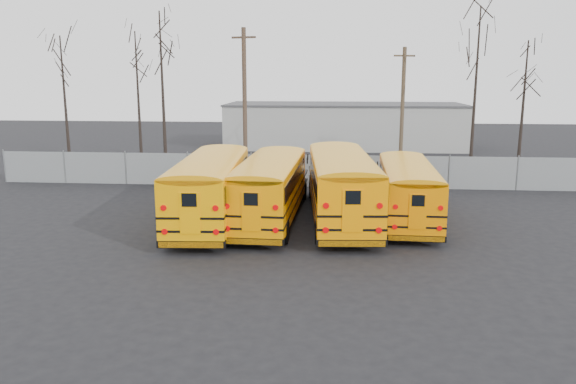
# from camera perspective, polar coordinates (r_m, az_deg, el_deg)

# --- Properties ---
(ground) EXTENTS (120.00, 120.00, 0.00)m
(ground) POSITION_cam_1_polar(r_m,az_deg,el_deg) (22.98, 1.80, -5.34)
(ground) COLOR black
(ground) RESTS_ON ground
(fence) EXTENTS (40.00, 0.04, 2.00)m
(fence) POSITION_cam_1_polar(r_m,az_deg,el_deg) (34.44, 2.86, 2.15)
(fence) COLOR gray
(fence) RESTS_ON ground
(distant_building) EXTENTS (22.00, 8.00, 4.00)m
(distant_building) POSITION_cam_1_polar(r_m,az_deg,el_deg) (54.15, 5.73, 6.70)
(distant_building) COLOR #9FA09B
(distant_building) RESTS_ON ground
(bus_a) EXTENTS (3.28, 11.51, 3.18)m
(bus_a) POSITION_cam_1_polar(r_m,az_deg,el_deg) (26.15, -7.83, 0.88)
(bus_a) COLOR black
(bus_a) RESTS_ON ground
(bus_b) EXTENTS (2.91, 11.09, 3.08)m
(bus_b) POSITION_cam_1_polar(r_m,az_deg,el_deg) (26.17, -1.83, 0.86)
(bus_b) COLOR black
(bus_b) RESTS_ON ground
(bus_c) EXTENTS (3.55, 11.91, 3.29)m
(bus_c) POSITION_cam_1_polar(r_m,az_deg,el_deg) (26.28, 5.43, 1.13)
(bus_c) COLOR black
(bus_c) RESTS_ON ground
(bus_d) EXTENTS (2.66, 10.19, 2.83)m
(bus_d) POSITION_cam_1_polar(r_m,az_deg,el_deg) (26.92, 12.04, 0.59)
(bus_d) COLOR black
(bus_d) RESTS_ON ground
(utility_pole_left) EXTENTS (1.74, 0.58, 9.95)m
(utility_pole_left) POSITION_cam_1_polar(r_m,az_deg,el_deg) (39.76, -4.43, 9.38)
(utility_pole_left) COLOR #453427
(utility_pole_left) RESTS_ON ground
(utility_pole_right) EXTENTS (1.46, 0.68, 8.58)m
(utility_pole_right) POSITION_cam_1_polar(r_m,az_deg,el_deg) (38.83, 11.53, 8.09)
(utility_pole_right) COLOR #4C3D2B
(utility_pole_right) RESTS_ON ground
(tree_0) EXTENTS (0.26, 0.26, 9.38)m
(tree_0) POSITION_cam_1_polar(r_m,az_deg,el_deg) (42.16, -21.68, 8.16)
(tree_0) COLOR black
(tree_0) RESTS_ON ground
(tree_1) EXTENTS (0.26, 0.26, 9.75)m
(tree_1) POSITION_cam_1_polar(r_m,az_deg,el_deg) (41.72, -14.94, 8.81)
(tree_1) COLOR black
(tree_1) RESTS_ON ground
(tree_2) EXTENTS (0.26, 0.26, 11.00)m
(tree_2) POSITION_cam_1_polar(r_m,az_deg,el_deg) (40.27, -12.60, 9.72)
(tree_2) COLOR black
(tree_2) RESTS_ON ground
(tree_3) EXTENTS (0.26, 0.26, 10.85)m
(tree_3) POSITION_cam_1_polar(r_m,az_deg,el_deg) (37.12, 18.45, 9.13)
(tree_3) COLOR black
(tree_3) RESTS_ON ground
(tree_4) EXTENTS (0.26, 0.26, 9.03)m
(tree_4) POSITION_cam_1_polar(r_m,az_deg,el_deg) (41.55, 22.74, 7.79)
(tree_4) COLOR black
(tree_4) RESTS_ON ground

